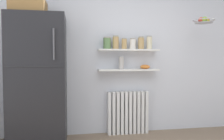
{
  "coord_description": "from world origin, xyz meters",
  "views": [
    {
      "loc": [
        -0.74,
        -1.59,
        1.21
      ],
      "look_at": [
        -0.2,
        1.6,
        1.05
      ],
      "focal_mm": 36.08,
      "sensor_mm": 36.0,
      "label": 1
    }
  ],
  "objects_px": {
    "storage_jar_4": "(141,43)",
    "vase": "(121,63)",
    "storage_jar_2": "(124,44)",
    "storage_jar_3": "(133,44)",
    "radiator": "(128,113)",
    "storage_jar_0": "(107,43)",
    "refrigerator": "(38,77)",
    "storage_jar_5": "(149,43)",
    "hanging_fruit_basket": "(204,20)",
    "storage_jar_1": "(116,42)",
    "shelf_bowl": "(145,67)"
  },
  "relations": [
    {
      "from": "storage_jar_4",
      "to": "vase",
      "type": "height_order",
      "value": "storage_jar_4"
    },
    {
      "from": "storage_jar_2",
      "to": "storage_jar_3",
      "type": "xyz_separation_m",
      "value": [
        0.14,
        -0.0,
        -0.0
      ]
    },
    {
      "from": "radiator",
      "to": "storage_jar_4",
      "type": "bearing_deg",
      "value": -8.27
    },
    {
      "from": "storage_jar_0",
      "to": "vase",
      "type": "distance_m",
      "value": 0.38
    },
    {
      "from": "refrigerator",
      "to": "storage_jar_2",
      "type": "bearing_deg",
      "value": 9.21
    },
    {
      "from": "storage_jar_5",
      "to": "hanging_fruit_basket",
      "type": "bearing_deg",
      "value": -20.86
    },
    {
      "from": "storage_jar_3",
      "to": "hanging_fruit_basket",
      "type": "height_order",
      "value": "hanging_fruit_basket"
    },
    {
      "from": "refrigerator",
      "to": "storage_jar_3",
      "type": "xyz_separation_m",
      "value": [
        1.42,
        0.21,
        0.5
      ]
    },
    {
      "from": "storage_jar_0",
      "to": "hanging_fruit_basket",
      "type": "xyz_separation_m",
      "value": [
        1.45,
        -0.29,
        0.34
      ]
    },
    {
      "from": "storage_jar_3",
      "to": "storage_jar_4",
      "type": "xyz_separation_m",
      "value": [
        0.14,
        -0.0,
        0.01
      ]
    },
    {
      "from": "storage_jar_0",
      "to": "storage_jar_3",
      "type": "distance_m",
      "value": 0.41
    },
    {
      "from": "refrigerator",
      "to": "storage_jar_1",
      "type": "bearing_deg",
      "value": 10.29
    },
    {
      "from": "storage_jar_4",
      "to": "storage_jar_5",
      "type": "bearing_deg",
      "value": 0.0
    },
    {
      "from": "refrigerator",
      "to": "hanging_fruit_basket",
      "type": "relative_size",
      "value": 6.25
    },
    {
      "from": "storage_jar_4",
      "to": "storage_jar_5",
      "type": "xyz_separation_m",
      "value": [
        0.14,
        0.0,
        0.01
      ]
    },
    {
      "from": "storage_jar_2",
      "to": "storage_jar_5",
      "type": "height_order",
      "value": "storage_jar_5"
    },
    {
      "from": "storage_jar_0",
      "to": "storage_jar_3",
      "type": "relative_size",
      "value": 1.08
    },
    {
      "from": "radiator",
      "to": "storage_jar_4",
      "type": "relative_size",
      "value": 3.36
    },
    {
      "from": "storage_jar_0",
      "to": "storage_jar_2",
      "type": "xyz_separation_m",
      "value": [
        0.28,
        0.0,
        -0.01
      ]
    },
    {
      "from": "storage_jar_0",
      "to": "storage_jar_5",
      "type": "xyz_separation_m",
      "value": [
        0.69,
        0.0,
        0.01
      ]
    },
    {
      "from": "storage_jar_1",
      "to": "storage_jar_3",
      "type": "height_order",
      "value": "storage_jar_1"
    },
    {
      "from": "radiator",
      "to": "refrigerator",
      "type": "bearing_deg",
      "value": -170.02
    },
    {
      "from": "storage_jar_3",
      "to": "vase",
      "type": "relative_size",
      "value": 0.88
    },
    {
      "from": "storage_jar_1",
      "to": "storage_jar_2",
      "type": "distance_m",
      "value": 0.14
    },
    {
      "from": "storage_jar_0",
      "to": "storage_jar_2",
      "type": "distance_m",
      "value": 0.28
    },
    {
      "from": "radiator",
      "to": "storage_jar_4",
      "type": "distance_m",
      "value": 1.14
    },
    {
      "from": "hanging_fruit_basket",
      "to": "shelf_bowl",
      "type": "bearing_deg",
      "value": 160.7
    },
    {
      "from": "radiator",
      "to": "storage_jar_2",
      "type": "distance_m",
      "value": 1.11
    },
    {
      "from": "refrigerator",
      "to": "shelf_bowl",
      "type": "xyz_separation_m",
      "value": [
        1.63,
        0.21,
        0.13
      ]
    },
    {
      "from": "storage_jar_5",
      "to": "storage_jar_0",
      "type": "bearing_deg",
      "value": 180.0
    },
    {
      "from": "storage_jar_0",
      "to": "hanging_fruit_basket",
      "type": "bearing_deg",
      "value": -11.35
    },
    {
      "from": "storage_jar_0",
      "to": "storage_jar_3",
      "type": "xyz_separation_m",
      "value": [
        0.41,
        0.0,
        -0.01
      ]
    },
    {
      "from": "radiator",
      "to": "storage_jar_5",
      "type": "height_order",
      "value": "storage_jar_5"
    },
    {
      "from": "vase",
      "to": "storage_jar_4",
      "type": "bearing_deg",
      "value": -0.0
    },
    {
      "from": "storage_jar_5",
      "to": "radiator",
      "type": "bearing_deg",
      "value": 175.02
    },
    {
      "from": "vase",
      "to": "storage_jar_0",
      "type": "bearing_deg",
      "value": 180.0
    },
    {
      "from": "storage_jar_2",
      "to": "hanging_fruit_basket",
      "type": "height_order",
      "value": "hanging_fruit_basket"
    },
    {
      "from": "radiator",
      "to": "storage_jar_1",
      "type": "bearing_deg",
      "value": -171.73
    },
    {
      "from": "storage_jar_1",
      "to": "storage_jar_4",
      "type": "height_order",
      "value": "storage_jar_1"
    },
    {
      "from": "refrigerator",
      "to": "vase",
      "type": "xyz_separation_m",
      "value": [
        1.23,
        0.21,
        0.19
      ]
    },
    {
      "from": "shelf_bowl",
      "to": "vase",
      "type": "bearing_deg",
      "value": 180.0
    },
    {
      "from": "storage_jar_5",
      "to": "storage_jar_2",
      "type": "bearing_deg",
      "value": 180.0
    },
    {
      "from": "shelf_bowl",
      "to": "hanging_fruit_basket",
      "type": "height_order",
      "value": "hanging_fruit_basket"
    },
    {
      "from": "refrigerator",
      "to": "radiator",
      "type": "distance_m",
      "value": 1.5
    },
    {
      "from": "storage_jar_0",
      "to": "shelf_bowl",
      "type": "relative_size",
      "value": 1.2
    },
    {
      "from": "refrigerator",
      "to": "storage_jar_4",
      "type": "distance_m",
      "value": 1.65
    },
    {
      "from": "storage_jar_4",
      "to": "storage_jar_5",
      "type": "relative_size",
      "value": 0.94
    },
    {
      "from": "refrigerator",
      "to": "hanging_fruit_basket",
      "type": "distance_m",
      "value": 2.6
    },
    {
      "from": "hanging_fruit_basket",
      "to": "storage_jar_2",
      "type": "bearing_deg",
      "value": 166.09
    },
    {
      "from": "storage_jar_3",
      "to": "storage_jar_5",
      "type": "distance_m",
      "value": 0.28
    }
  ]
}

